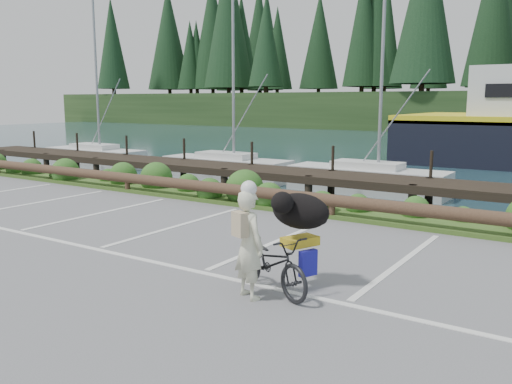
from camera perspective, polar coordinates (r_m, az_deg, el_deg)
ground at (r=9.45m, az=-4.22°, el=-7.84°), size 72.00×72.00×0.00m
vegetation_strip at (r=13.89m, az=9.20°, el=-2.06°), size 34.00×1.60×0.10m
log_rail at (r=13.27m, az=7.96°, el=-2.80°), size 32.00×0.30×0.60m
bicycle at (r=8.11m, az=1.61°, el=-7.47°), size 1.80×1.19×0.90m
cyclist at (r=7.80m, az=-0.75°, el=-5.54°), size 0.68×0.57×1.59m
dog at (r=8.26m, az=4.69°, el=-2.01°), size 0.79×1.06×0.55m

